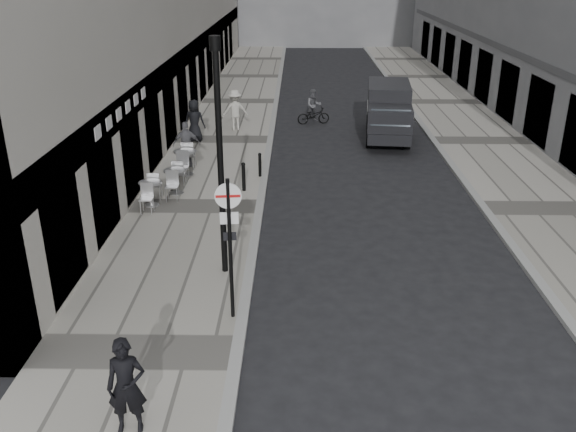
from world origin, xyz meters
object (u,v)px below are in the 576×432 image
walking_man (127,386)px  lamppost (220,149)px  panel_van (389,109)px  cyclist (313,111)px  sign_post (230,231)px

walking_man → lamppost: size_ratio=0.30×
panel_van → cyclist: 4.01m
sign_post → lamppost: 2.39m
panel_van → cyclist: bearing=149.5°
walking_man → sign_post: sign_post is taller
walking_man → lamppost: lamppost is taller
lamppost → walking_man: bearing=-99.5°
lamppost → cyclist: (2.52, 15.05, -2.60)m
lamppost → panel_van: lamppost is taller
panel_van → sign_post: bearing=-103.6°
sign_post → cyclist: sign_post is taller
walking_man → panel_van: (6.62, 18.22, 0.30)m
sign_post → lamppost: (-0.40, 2.08, 1.11)m
lamppost → cyclist: 15.48m
walking_man → panel_van: size_ratio=0.34×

